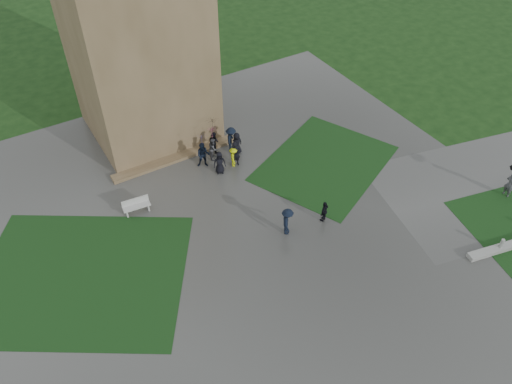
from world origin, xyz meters
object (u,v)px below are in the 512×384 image
tower (131,8)px  pedestrian_mid (287,222)px  pedestrian_near (324,211)px  bench (136,206)px

tower → pedestrian_mid: size_ratio=9.84×
pedestrian_mid → pedestrian_near: pedestrian_mid is taller
pedestrian_near → tower: bearing=-95.9°
bench → pedestrian_near: 11.31m
bench → pedestrian_near: (9.31, -6.42, 0.23)m
pedestrian_near → pedestrian_mid: bearing=-32.3°
pedestrian_mid → pedestrian_near: 2.48m
tower → bench: bearing=-117.6°
tower → pedestrian_near: bearing=-70.0°
tower → pedestrian_mid: tower is taller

